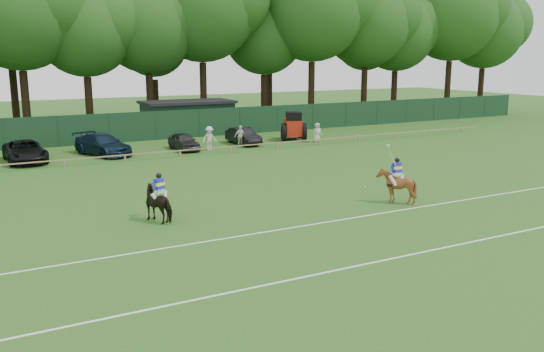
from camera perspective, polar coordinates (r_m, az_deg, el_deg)
ground at (r=25.77m, az=2.18°, el=-4.37°), size 160.00×160.00×0.00m
horse_dark at (r=25.92m, az=-11.05°, el=-2.66°), size 1.58×2.07×1.59m
horse_chestnut at (r=29.13m, az=12.20°, el=-0.95°), size 1.48×1.64×1.74m
suv_black at (r=42.97m, az=-23.27°, el=2.26°), size 2.69×5.44×1.48m
sedan_navy at (r=44.06m, az=-16.43°, el=3.00°), size 3.88×5.76×1.55m
hatch_grey at (r=45.06m, az=-8.74°, el=3.40°), size 1.59×3.91×1.33m
estate_black at (r=47.45m, az=-2.87°, el=3.97°), size 1.55×4.19×1.37m
spectator_left at (r=44.70m, az=-6.22°, el=3.73°), size 1.22×0.75×1.84m
spectator_mid at (r=46.03m, az=-3.18°, el=3.95°), size 1.07×0.57×1.73m
spectator_right at (r=48.61m, az=4.52°, el=4.30°), size 0.81×0.54×1.64m
rider_dark at (r=25.74m, az=-11.09°, el=-1.11°), size 0.90×0.58×1.41m
rider_chestnut at (r=28.97m, az=12.28°, el=0.54°), size 0.94×0.59×2.05m
polo_ball at (r=32.34m, az=9.22°, el=-1.07°), size 0.09×0.09×0.09m
pitch_lines at (r=22.96m, az=6.63°, el=-6.49°), size 60.00×5.10×0.01m
pitch_rail at (r=41.82m, az=-10.39°, el=2.38°), size 62.10×0.10×0.50m
perimeter_fence at (r=50.28m, az=-13.62°, el=4.75°), size 92.08×0.08×2.50m
utility_shed at (r=54.86m, az=-8.35°, el=5.83°), size 8.40×4.40×3.04m
tree_row at (r=58.61m, az=-13.68°, el=4.49°), size 96.00×12.00×21.00m
tractor at (r=49.81m, az=2.11°, el=4.91°), size 2.94×3.46×2.46m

